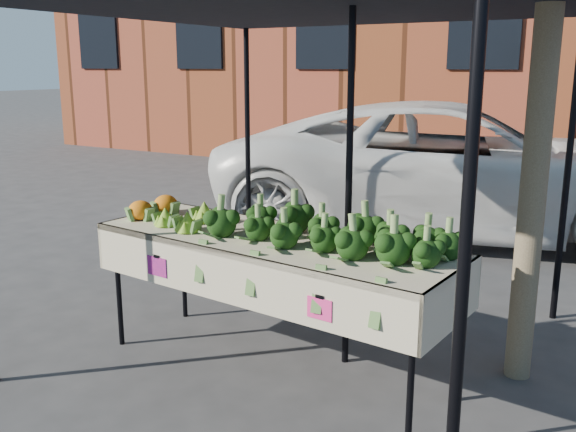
# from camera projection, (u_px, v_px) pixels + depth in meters

# --- Properties ---
(ground) EXTENTS (90.00, 90.00, 0.00)m
(ground) POSITION_uv_depth(u_px,v_px,m) (239.00, 370.00, 4.16)
(ground) COLOR #313134
(table) EXTENTS (2.47, 1.03, 0.90)m
(table) POSITION_uv_depth(u_px,v_px,m) (272.00, 305.00, 4.06)
(table) COLOR beige
(table) RESTS_ON ground
(canopy) EXTENTS (3.16, 3.16, 2.74)m
(canopy) POSITION_uv_depth(u_px,v_px,m) (307.00, 155.00, 4.21)
(canopy) COLOR black
(canopy) RESTS_ON ground
(broccoli_heap) EXTENTS (1.58, 0.55, 0.24)m
(broccoli_heap) POSITION_uv_depth(u_px,v_px,m) (330.00, 226.00, 3.76)
(broccoli_heap) COLOR black
(broccoli_heap) RESTS_ON table
(romanesco_cluster) EXTENTS (0.42, 0.46, 0.19)m
(romanesco_cluster) POSITION_uv_depth(u_px,v_px,m) (187.00, 212.00, 4.25)
(romanesco_cluster) COLOR #95B934
(romanesco_cluster) RESTS_ON table
(cauliflower_pair) EXTENTS (0.22, 0.42, 0.17)m
(cauliflower_pair) POSITION_uv_depth(u_px,v_px,m) (153.00, 205.00, 4.50)
(cauliflower_pair) COLOR orange
(cauliflower_pair) RESTS_ON table
(street_tree) EXTENTS (2.35, 2.35, 4.63)m
(street_tree) POSITION_uv_depth(u_px,v_px,m) (551.00, 0.00, 3.56)
(street_tree) COLOR #1E4C14
(street_tree) RESTS_ON ground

